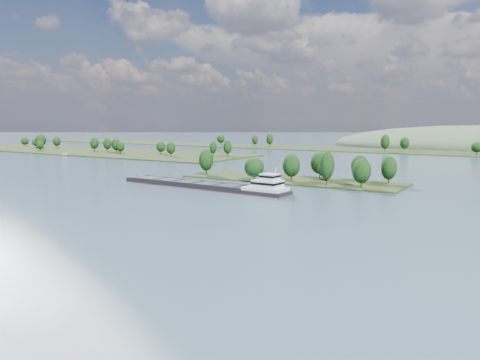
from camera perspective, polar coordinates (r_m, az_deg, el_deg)
The scene contains 6 objects.
ground at distance 159.92m, azimuth -3.32°, elevation -2.41°, with size 1800.00×1800.00×0.00m, color #3D576A.
tree_island at distance 207.05m, azimuth 7.55°, elevation 0.99°, with size 100.00×33.18×15.11m.
left_bank at distance 419.24m, azimuth -18.02°, elevation 3.43°, with size 300.00×80.00×14.51m.
back_shoreline at distance 417.74m, azimuth 20.37°, elevation 3.29°, with size 900.00×60.00×16.05m.
cargo_barge at distance 184.88m, azimuth -3.44°, elevation -0.66°, with size 78.96×13.75×10.62m.
motorboat at distance 376.48m, azimuth -20.64°, elevation 2.96°, with size 2.41×6.40×2.47m, color silver.
Camera 1 is at (91.33, -8.43, 27.17)m, focal length 35.00 mm.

